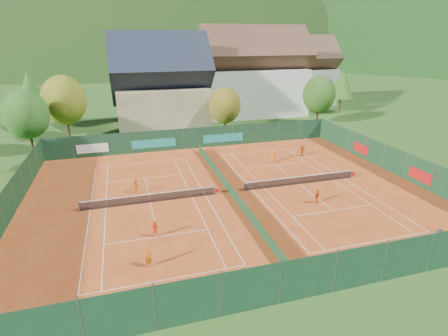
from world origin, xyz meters
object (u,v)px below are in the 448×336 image
player_left_mid (155,230)px  player_right_far_a (273,157)px  ball_hopper (440,232)px  chalet (161,89)px  player_right_far_b (302,150)px  player_left_far (135,186)px  player_right_near (317,196)px  hotel_block_a (253,77)px  player_left_near (148,257)px  hotel_block_b (297,75)px

player_left_mid → player_right_far_a: (16.24, 13.88, -0.00)m
ball_hopper → chalet: bearing=111.0°
player_right_far_b → player_left_far: bearing=2.0°
player_right_near → player_right_far_b: size_ratio=0.97×
chalet → hotel_block_a: (19.00, 6.00, 0.76)m
player_left_mid → player_right_far_b: player_right_far_b is taller
hotel_block_a → ball_hopper: size_ratio=27.00×
player_left_near → player_left_far: bearing=78.3°
player_left_mid → player_right_near: bearing=21.7°
player_left_mid → player_left_far: 9.18m
ball_hopper → player_right_far_a: 20.98m
hotel_block_b → player_right_far_b: hotel_block_b is taller
hotel_block_a → hotel_block_b: hotel_block_a is taller
player_right_near → chalet: bearing=73.7°
hotel_block_b → player_right_far_b: size_ratio=11.01×
hotel_block_b → ball_hopper: size_ratio=21.60×
player_left_near → player_right_near: size_ratio=1.04×
chalet → player_right_far_a: chalet is taller
player_right_far_b → hotel_block_b: bearing=-129.0°
hotel_block_b → ball_hopper: 59.51m
hotel_block_a → player_left_mid: bearing=-119.6°
hotel_block_b → player_right_far_a: bearing=-120.9°
hotel_block_b → player_right_far_a: size_ratio=12.04×
player_left_far → player_right_far_b: player_right_far_b is taller
chalet → player_right_near: bearing=-73.4°
player_left_far → player_right_near: bearing=158.2°
player_left_near → player_left_mid: player_left_near is taller
chalet → player_left_mid: 37.29m
player_right_far_a → player_right_far_b: 4.86m
player_left_far → player_right_near: 18.07m
player_right_near → hotel_block_b: bearing=32.1°
chalet → ball_hopper: chalet is taller
hotel_block_b → player_left_far: hotel_block_b is taller
chalet → player_right_far_a: (11.08, -22.58, -5.91)m
hotel_block_a → player_left_far: bearing=-127.1°
hotel_block_a → player_right_far_b: hotel_block_a is taller
hotel_block_b → player_left_near: 67.03m
player_left_far → player_right_far_a: size_ratio=1.08×
hotel_block_a → player_left_far: (-25.22, -33.34, -6.61)m
chalet → player_left_mid: size_ratio=11.22×
hotel_block_b → player_right_far_b: (-17.20, -35.40, -5.83)m
player_right_near → player_right_far_a: size_ratio=1.06×
player_right_far_a → player_right_far_b: player_right_far_b is taller
player_left_near → player_right_near: (16.32, 5.57, -0.03)m
chalet → player_right_far_b: size_ratio=10.32×
ball_hopper → player_right_far_a: bearing=104.9°
chalet → hotel_block_b: size_ratio=0.94×
player_left_near → player_left_far: (-0.21, 12.86, -0.02)m
chalet → player_left_far: 28.64m
player_right_far_a → player_right_far_b: bearing=-160.5°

